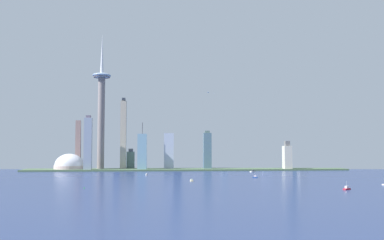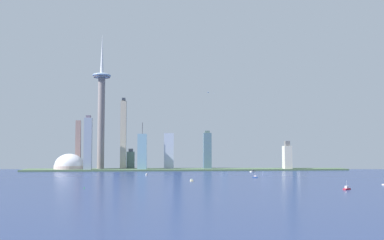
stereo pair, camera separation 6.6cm
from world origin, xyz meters
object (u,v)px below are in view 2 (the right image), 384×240
(skyscraper_9, at_px, (169,151))
(channel_buoy_0, at_px, (84,188))
(skyscraper_5, at_px, (142,152))
(skyscraper_12, at_px, (118,139))
(boat_2, at_px, (255,177))
(skyscraper_6, at_px, (176,134))
(skyscraper_11, at_px, (287,157))
(boat_3, at_px, (253,171))
(stadium_dome, at_px, (69,166))
(skyscraper_13, at_px, (123,135))
(skyscraper_2, at_px, (131,160))
(skyscraper_10, at_px, (88,144))
(skyscraper_1, at_px, (267,160))
(skyscraper_4, at_px, (291,134))
(skyscraper_8, at_px, (207,151))
(observation_tower, at_px, (101,105))
(skyscraper_3, at_px, (225,152))
(skyscraper_7, at_px, (302,151))
(boat_5, at_px, (347,188))
(boat_0, at_px, (192,180))
(skyscraper_0, at_px, (79,145))
(boat_4, at_px, (147,175))
(airplane, at_px, (208,93))

(skyscraper_9, bearing_deg, channel_buoy_0, -105.54)
(skyscraper_5, bearing_deg, channel_buoy_0, -97.96)
(skyscraper_12, relative_size, boat_2, 16.10)
(skyscraper_6, relative_size, skyscraper_11, 2.62)
(channel_buoy_0, bearing_deg, skyscraper_11, 44.65)
(boat_3, relative_size, channel_buoy_0, 5.40)
(stadium_dome, relative_size, skyscraper_13, 0.41)
(boat_2, bearing_deg, channel_buoy_0, -136.88)
(stadium_dome, relative_size, channel_buoy_0, 25.19)
(boat_3, bearing_deg, skyscraper_6, -85.98)
(skyscraper_2, xyz_separation_m, skyscraper_12, (-36.17, 49.38, 51.23))
(skyscraper_10, bearing_deg, skyscraper_13, 25.47)
(skyscraper_9, xyz_separation_m, skyscraper_13, (-108.77, 4.50, 40.07))
(skyscraper_1, height_order, skyscraper_10, skyscraper_10)
(channel_buoy_0, bearing_deg, skyscraper_12, 91.14)
(skyscraper_2, xyz_separation_m, channel_buoy_0, (-26.07, -459.53, -21.61))
(skyscraper_13, bearing_deg, skyscraper_4, 3.78)
(skyscraper_2, distance_m, skyscraper_8, 189.30)
(stadium_dome, relative_size, skyscraper_5, 0.63)
(channel_buoy_0, bearing_deg, observation_tower, 95.63)
(skyscraper_9, xyz_separation_m, boat_3, (182.35, -93.84, -42.41))
(skyscraper_2, bearing_deg, channel_buoy_0, -93.25)
(skyscraper_2, relative_size, skyscraper_3, 0.58)
(skyscraper_9, height_order, boat_3, skyscraper_9)
(stadium_dome, distance_m, skyscraper_7, 595.30)
(skyscraper_3, relative_size, boat_5, 7.40)
(skyscraper_6, distance_m, boat_0, 398.80)
(skyscraper_0, height_order, skyscraper_13, skyscraper_13)
(skyscraper_8, height_order, skyscraper_12, skyscraper_12)
(skyscraper_11, distance_m, boat_0, 381.20)
(skyscraper_6, distance_m, skyscraper_10, 228.96)
(skyscraper_5, height_order, skyscraper_12, skyscraper_12)
(stadium_dome, bearing_deg, skyscraper_0, 76.50)
(skyscraper_6, height_order, skyscraper_13, skyscraper_6)
(skyscraper_4, distance_m, boat_4, 424.50)
(skyscraper_11, height_order, skyscraper_12, skyscraper_12)
(skyscraper_0, bearing_deg, skyscraper_1, -2.23)
(boat_0, distance_m, boat_2, 134.87)
(observation_tower, xyz_separation_m, skyscraper_1, (405.99, 27.33, -132.57))
(skyscraper_9, distance_m, skyscraper_12, 155.60)
(stadium_dome, distance_m, channel_buoy_0, 439.51)
(skyscraper_5, relative_size, boat_3, 7.36)
(skyscraper_9, relative_size, channel_buoy_0, 31.22)
(airplane, bearing_deg, stadium_dome, 9.54)
(observation_tower, relative_size, stadium_dome, 4.61)
(boat_3, bearing_deg, skyscraper_4, -176.75)
(boat_2, distance_m, channel_buoy_0, 316.66)
(airplane, bearing_deg, channel_buoy_0, 70.73)
(skyscraper_12, distance_m, boat_5, 654.35)
(observation_tower, bearing_deg, boat_5, -50.58)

